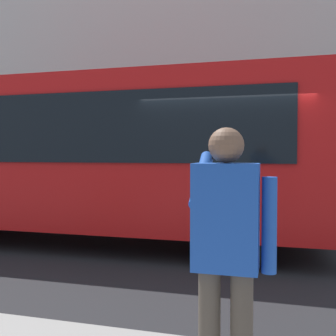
% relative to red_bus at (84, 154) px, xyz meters
% --- Properties ---
extents(ground_plane, '(60.00, 60.00, 0.00)m').
position_rel_red_bus_xyz_m(ground_plane, '(-2.82, 0.20, -1.68)').
color(ground_plane, '#232326').
extents(building_facade_far, '(28.00, 1.55, 12.00)m').
position_rel_red_bus_xyz_m(building_facade_far, '(-2.84, -6.60, 4.30)').
color(building_facade_far, beige).
rests_on(building_facade_far, ground_plane).
extents(red_bus, '(9.05, 2.54, 3.08)m').
position_rel_red_bus_xyz_m(red_bus, '(0.00, 0.00, 0.00)').
color(red_bus, red).
rests_on(red_bus, ground_plane).
extents(pedestrian_photographer, '(0.53, 0.52, 1.70)m').
position_rel_red_bus_xyz_m(pedestrian_photographer, '(-3.26, 4.47, -0.54)').
color(pedestrian_photographer, '#4C4238').
rests_on(pedestrian_photographer, sidewalk_curb).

